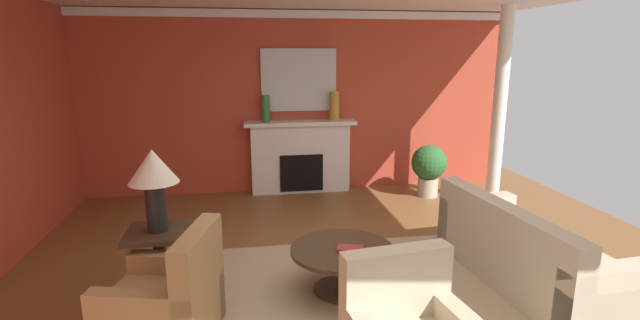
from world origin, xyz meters
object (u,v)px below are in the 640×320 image
(armchair_near_window, at_px, (167,306))
(table_lamp, at_px, (153,174))
(fireplace, at_px, (300,159))
(coffee_table, at_px, (342,259))
(sofa, at_px, (526,255))
(side_table, at_px, (161,261))
(vase_mantel_right, at_px, (334,106))
(potted_plant, at_px, (429,166))
(vase_mantel_left, at_px, (266,109))
(mantel_mirror, at_px, (299,80))

(armchair_near_window, height_order, table_lamp, table_lamp)
(fireplace, bearing_deg, coffee_table, -90.12)
(sofa, relative_size, armchair_near_window, 2.24)
(side_table, xyz_separation_m, table_lamp, (0.00, 0.00, 0.82))
(fireplace, height_order, vase_mantel_right, vase_mantel_right)
(table_lamp, xyz_separation_m, potted_plant, (3.69, 2.69, -0.73))
(potted_plant, bearing_deg, coffee_table, -125.64)
(table_lamp, xyz_separation_m, vase_mantel_left, (1.14, 3.21, 0.17))
(coffee_table, height_order, vase_mantel_left, vase_mantel_left)
(fireplace, distance_m, table_lamp, 3.73)
(coffee_table, bearing_deg, armchair_near_window, -160.47)
(vase_mantel_right, bearing_deg, side_table, -124.95)
(armchair_near_window, relative_size, potted_plant, 1.16)
(table_lamp, distance_m, vase_mantel_right, 3.92)
(sofa, bearing_deg, potted_plant, 86.94)
(mantel_mirror, bearing_deg, armchair_near_window, -111.07)
(armchair_near_window, distance_m, coffee_table, 1.64)
(sofa, height_order, armchair_near_window, armchair_near_window)
(armchair_near_window, xyz_separation_m, potted_plant, (3.54, 3.34, 0.19))
(side_table, bearing_deg, fireplace, 62.55)
(armchair_near_window, height_order, side_table, armchair_near_window)
(coffee_table, bearing_deg, potted_plant, 54.36)
(armchair_near_window, relative_size, vase_mantel_left, 2.26)
(armchair_near_window, distance_m, side_table, 0.67)
(vase_mantel_right, relative_size, potted_plant, 0.56)
(sofa, bearing_deg, vase_mantel_right, 110.58)
(table_lamp, bearing_deg, side_table, -90.00)
(coffee_table, xyz_separation_m, vase_mantel_right, (0.56, 3.31, 1.08))
(side_table, bearing_deg, potted_plant, 36.15)
(mantel_mirror, relative_size, armchair_near_window, 1.25)
(sofa, distance_m, armchair_near_window, 3.42)
(coffee_table, relative_size, table_lamp, 1.33)
(mantel_mirror, xyz_separation_m, table_lamp, (-1.69, -3.38, -0.60))
(fireplace, relative_size, table_lamp, 2.40)
(fireplace, distance_m, sofa, 3.94)
(side_table, distance_m, table_lamp, 0.82)
(armchair_near_window, xyz_separation_m, vase_mantel_right, (2.10, 3.86, 1.11))
(fireplace, distance_m, armchair_near_window, 4.21)
(fireplace, xyz_separation_m, mantel_mirror, (0.00, 0.12, 1.27))
(vase_mantel_left, height_order, vase_mantel_right, vase_mantel_right)
(sofa, height_order, vase_mantel_right, vase_mantel_right)
(vase_mantel_right, bearing_deg, table_lamp, -124.95)
(armchair_near_window, relative_size, coffee_table, 0.97)
(side_table, bearing_deg, mantel_mirror, 63.39)
(side_table, height_order, table_lamp, table_lamp)
(mantel_mirror, relative_size, vase_mantel_left, 2.83)
(fireplace, relative_size, potted_plant, 2.16)
(mantel_mirror, distance_m, vase_mantel_right, 0.71)
(vase_mantel_right, bearing_deg, mantel_mirror, 162.82)
(sofa, distance_m, potted_plant, 2.92)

